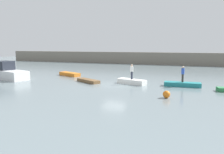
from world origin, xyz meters
TOP-DOWN VIEW (x-y plane):
  - ground_plane at (0.00, 0.00)m, footprint 120.00×120.00m
  - embankment_wall at (0.00, 28.31)m, footprint 80.00×1.20m
  - motorboat at (-14.40, -0.62)m, footprint 6.48×3.79m
  - rowboat_orange at (-8.49, 4.76)m, footprint 3.78×2.45m
  - rowboat_brown at (-3.43, 0.54)m, footprint 3.46×2.48m
  - rowboat_white at (1.68, 1.19)m, footprint 3.56×2.15m
  - rowboat_teal at (7.12, 1.54)m, footprint 3.78×1.26m
  - person_white_shirt at (1.68, 1.19)m, footprint 0.32×0.32m
  - person_blue_shirt at (7.12, 1.54)m, footprint 0.32×0.32m
  - mooring_buoy at (6.18, -4.42)m, footprint 0.61×0.61m

SIDE VIEW (x-z plane):
  - ground_plane at x=0.00m, z-range 0.00..0.00m
  - rowboat_brown at x=-3.43m, z-range 0.00..0.35m
  - rowboat_teal at x=7.12m, z-range 0.00..0.45m
  - rowboat_orange at x=-8.49m, z-range 0.00..0.47m
  - rowboat_white at x=1.68m, z-range 0.00..0.54m
  - mooring_buoy at x=6.18m, z-range 0.00..0.61m
  - motorboat at x=-14.40m, z-range -0.29..1.98m
  - embankment_wall at x=0.00m, z-range 0.00..2.77m
  - person_blue_shirt at x=7.12m, z-range 0.55..2.28m
  - person_white_shirt at x=1.68m, z-range 0.63..2.30m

